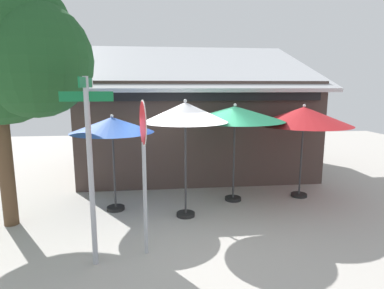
# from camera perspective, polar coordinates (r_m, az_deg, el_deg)

# --- Properties ---
(ground_plane) EXTENTS (28.00, 28.00, 0.10)m
(ground_plane) POSITION_cam_1_polar(r_m,az_deg,el_deg) (7.53, -0.67, -14.14)
(ground_plane) COLOR #ADA8A0
(cafe_building) EXTENTS (8.10, 5.32, 4.73)m
(cafe_building) POSITION_cam_1_polar(r_m,az_deg,el_deg) (11.92, 0.46, 3.74)
(cafe_building) COLOR #473833
(cafe_building) RESTS_ON ground
(street_sign_post) EXTENTS (0.85, 0.91, 3.22)m
(street_sign_post) POSITION_cam_1_polar(r_m,az_deg,el_deg) (5.57, -17.67, -1.69)
(street_sign_post) COLOR #A8AAB2
(street_sign_post) RESTS_ON ground
(stop_sign) EXTENTS (0.15, 0.80, 2.84)m
(stop_sign) POSITION_cam_1_polar(r_m,az_deg,el_deg) (5.71, -8.56, -0.62)
(stop_sign) COLOR #A8AAB2
(stop_sign) RESTS_ON ground
(patio_umbrella_royal_blue_left) EXTENTS (2.01, 2.01, 2.41)m
(patio_umbrella_royal_blue_left) POSITION_cam_1_polar(r_m,az_deg,el_deg) (7.97, -13.97, 3.24)
(patio_umbrella_royal_blue_left) COLOR black
(patio_umbrella_royal_blue_left) RESTS_ON ground
(patio_umbrella_ivory_center) EXTENTS (1.94, 1.94, 2.78)m
(patio_umbrella_ivory_center) POSITION_cam_1_polar(r_m,az_deg,el_deg) (7.32, -1.19, 5.56)
(patio_umbrella_ivory_center) COLOR black
(patio_umbrella_ivory_center) RESTS_ON ground
(patio_umbrella_forest_green_right) EXTENTS (2.60, 2.60, 2.63)m
(patio_umbrella_forest_green_right) POSITION_cam_1_polar(r_m,az_deg,el_deg) (8.49, 7.62, 5.36)
(patio_umbrella_forest_green_right) COLOR black
(patio_umbrella_forest_green_right) RESTS_ON ground
(patio_umbrella_crimson_far_right) EXTENTS (2.55, 2.55, 2.59)m
(patio_umbrella_crimson_far_right) POSITION_cam_1_polar(r_m,az_deg,el_deg) (9.23, 19.19, 4.73)
(patio_umbrella_crimson_far_right) COLOR black
(patio_umbrella_crimson_far_right) RESTS_ON ground
(shade_tree) EXTENTS (3.73, 3.33, 5.57)m
(shade_tree) POSITION_cam_1_polar(r_m,az_deg,el_deg) (7.79, -30.52, 14.44)
(shade_tree) COLOR brown
(shade_tree) RESTS_ON ground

